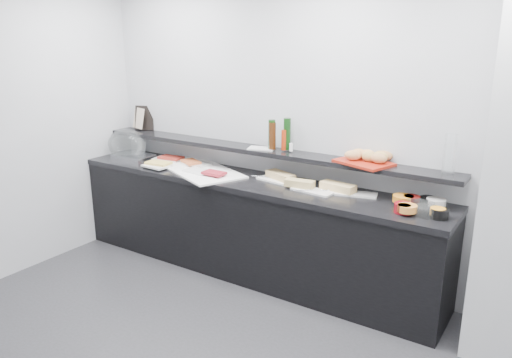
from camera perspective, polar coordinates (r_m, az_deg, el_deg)
The scene contains 54 objects.
back_wall at distance 4.29m, azimuth 9.13°, elevation 5.29°, with size 5.00×0.02×2.70m, color #AEB0B5.
buffet_cabinet at distance 4.62m, azimuth -0.90°, elevation -5.66°, with size 3.60×0.60×0.85m, color black.
counter_top at distance 4.48m, azimuth -0.93°, elevation -0.31°, with size 3.62×0.62×0.05m, color black.
wall_shelf at distance 4.55m, azimuth 0.29°, elevation 3.30°, with size 3.60×0.25×0.04m, color black.
cloche_base at distance 5.37m, azimuth -13.84°, elevation 2.52°, with size 0.40×0.27×0.04m, color silver.
cloche_dome at distance 5.45m, azimuth -14.53°, elevation 3.79°, with size 0.44×0.29×0.34m, color silver.
linen_runner at distance 4.81m, azimuth -6.64°, elevation 1.16°, with size 1.05×0.49×0.01m, color white.
platter_meat_a at distance 5.18m, azimuth -10.00°, elevation 2.28°, with size 0.29×0.19×0.01m, color silver.
food_meat_a at distance 5.15m, azimuth -9.70°, elevation 2.43°, with size 0.24×0.15×0.02m, color maroon.
platter_salmon at distance 4.94m, azimuth -6.79°, elevation 1.73°, with size 0.26×0.17×0.01m, color silver.
food_salmon at distance 4.95m, azimuth -7.46°, elevation 1.97°, with size 0.21×0.13×0.02m, color #C95729.
platter_cheese at distance 4.92m, azimuth -11.30°, elevation 1.46°, with size 0.26×0.18×0.01m, color white.
food_cheese at distance 4.96m, azimuth -11.07°, elevation 1.81°, with size 0.24×0.15×0.02m, color #E7C45A.
platter_meat_b at distance 4.67m, azimuth -6.65°, elevation 0.90°, with size 0.26×0.17×0.01m, color white.
food_meat_b at distance 4.52m, azimuth -4.81°, elevation 0.69°, with size 0.20×0.13×0.02m, color maroon.
sandwich_plate_left at distance 4.40m, azimuth 2.65°, elevation -0.17°, with size 0.40×0.17×0.01m, color white.
sandwich_food_left at distance 4.41m, azimuth 2.83°, elevation 0.37°, with size 0.29×0.11×0.06m, color tan.
tongs_left at distance 4.47m, azimuth 0.52°, elevation 0.27°, with size 0.01×0.01×0.16m, color #BBBDC2.
sandwich_plate_mid at distance 4.13m, azimuth 6.51°, elevation -1.34°, with size 0.35×0.15×0.01m, color white.
sandwich_food_mid at distance 4.19m, azimuth 5.00°, elevation -0.51°, with size 0.25×0.10×0.06m, color tan.
tongs_mid at distance 4.10m, azimuth 5.34°, elevation -1.27°, with size 0.01×0.01×0.16m, color #AAACB1.
sandwich_plate_right at distance 4.10m, azimuth 11.36°, elevation -1.70°, with size 0.33×0.14×0.01m, color silver.
sandwich_food_right at distance 4.14m, azimuth 9.34°, elevation -0.90°, with size 0.29×0.11×0.06m, color #E3BD77.
tongs_right at distance 4.13m, azimuth 8.52°, elevation -1.28°, with size 0.01×0.01×0.16m, color #B0B2B7.
bowl_glass_fruit at distance 3.96m, azimuth 17.03°, elevation -2.36°, with size 0.15×0.15×0.07m, color white.
fill_glass_fruit at distance 3.95m, azimuth 16.47°, elevation -2.18°, with size 0.16×0.16×0.05m, color orange.
bowl_black_jam at distance 3.97m, azimuth 19.04°, elevation -2.48°, with size 0.13×0.13×0.07m, color black.
fill_black_jam at distance 3.95m, azimuth 17.38°, elevation -2.22°, with size 0.12×0.12×0.05m, color #590F0C.
bowl_glass_cream at distance 3.92m, azimuth 18.71°, elevation -2.69°, with size 0.17×0.17×0.07m, color silver.
fill_glass_cream at distance 3.94m, azimuth 19.88°, elevation -2.50°, with size 0.14×0.14×0.05m, color silver.
bowl_red_jam at distance 3.78m, azimuth 16.51°, elevation -3.19°, with size 0.14×0.14×0.07m, color maroon.
fill_red_jam at distance 3.73m, azimuth 16.56°, elevation -3.23°, with size 0.10×0.10×0.05m, color #61210D.
bowl_glass_salmon at distance 3.76m, azimuth 18.91°, elevation -3.50°, with size 0.17×0.17×0.07m, color silver.
fill_glass_salmon at distance 3.74m, azimuth 16.91°, elevation -3.22°, with size 0.14×0.14×0.05m, color orange.
bowl_black_fruit at distance 3.74m, azimuth 20.26°, elevation -3.74°, with size 0.13×0.13×0.07m, color black.
fill_black_fruit at distance 3.74m, azimuth 20.05°, elevation -3.50°, with size 0.11×0.11×0.05m, color orange.
framed_print at distance 5.56m, azimuth -12.62°, elevation 6.84°, with size 0.21×0.02×0.26m, color black.
print_art at distance 5.55m, azimuth -13.27°, elevation 6.78°, with size 0.20×0.00×0.22m, color #CCAB93.
condiment_tray at distance 4.51m, azimuth 0.64°, elevation 3.51°, with size 0.24×0.15×0.01m, color silver.
bottle_green_a at distance 4.45m, azimuth 1.81°, elevation 5.13°, with size 0.06×0.06×0.26m, color #10360E.
bottle_brown at distance 4.43m, azimuth 1.88°, elevation 4.95°, with size 0.06×0.06×0.24m, color #3C1D0A.
bottle_green_b at distance 4.42m, azimuth 3.57°, elevation 5.16°, with size 0.06×0.06×0.28m, color #0E360F.
bottle_hot at distance 4.41m, azimuth 3.18°, elevation 4.47°, with size 0.04×0.04×0.18m, color #A62A0B.
shaker_salt at distance 4.44m, azimuth 3.45°, elevation 3.83°, with size 0.03×0.03×0.07m, color silver.
shaker_pepper at distance 4.38m, azimuth 4.03°, elevation 3.65°, with size 0.03×0.03×0.07m, color white.
bread_tray at distance 4.08m, azimuth 12.22°, elevation 1.84°, with size 0.42×0.30×0.02m, color #9E2011.
bread_roll_nw at distance 4.16m, azimuth 11.68°, elevation 2.87°, with size 0.12×0.08×0.08m, color #C3844A.
bread_roll_n at distance 4.14m, azimuth 12.64°, elevation 2.76°, with size 0.13×0.08×0.08m, color tan.
bread_roll_ne at distance 4.13m, azimuth 14.29°, elevation 2.60°, with size 0.16×0.10×0.08m, color #AD7442.
bread_roll_sw at distance 4.09m, azimuth 11.02°, elevation 2.68°, with size 0.14×0.09×0.08m, color #BE7E48.
bread_roll_se at distance 4.03m, azimuth 13.86°, elevation 2.30°, with size 0.13×0.08×0.08m, color #AB7341.
bread_roll_midw at distance 4.07m, azimuth 12.84°, elevation 2.51°, with size 0.12×0.08×0.08m, color #AE8442.
bread_roll_mide at distance 4.09m, azimuth 13.95°, elevation 2.49°, with size 0.13×0.08×0.08m, color tan.
carafe at distance 3.92m, azimuth 21.27°, elevation 2.64°, with size 0.09×0.09×0.30m, color white.
Camera 1 is at (1.71, -1.85, 2.14)m, focal length 35.00 mm.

